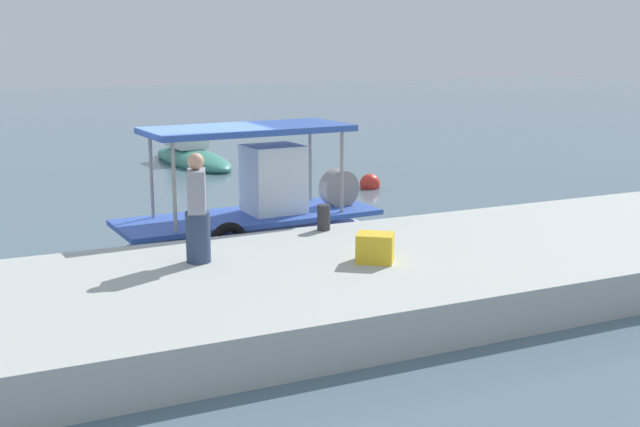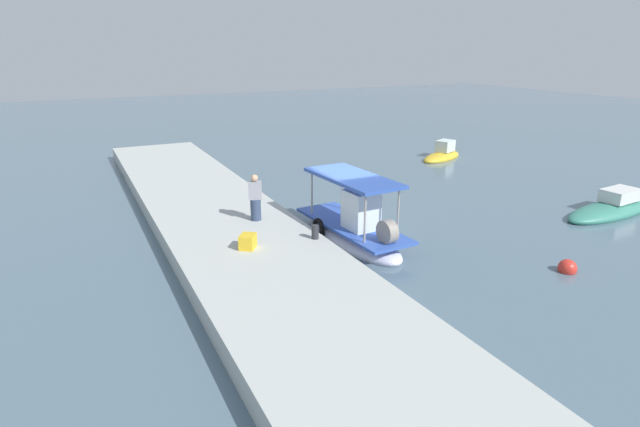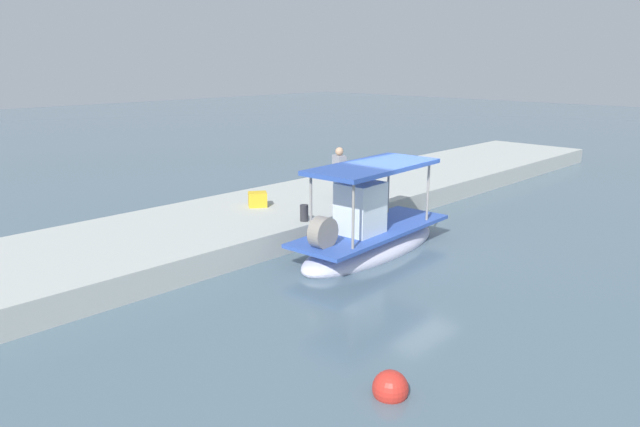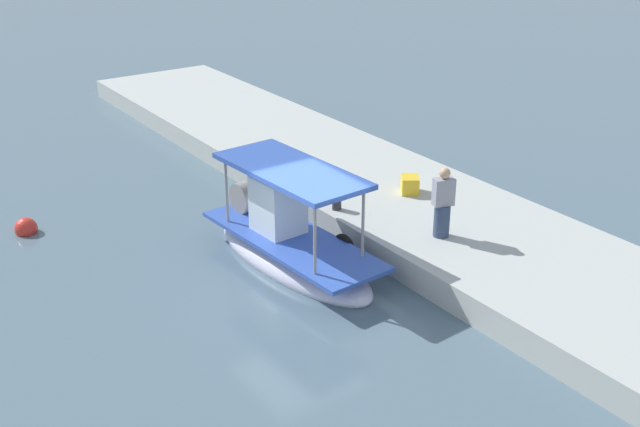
# 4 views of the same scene
# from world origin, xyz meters

# --- Properties ---
(ground_plane) EXTENTS (120.00, 120.00, 0.00)m
(ground_plane) POSITION_xyz_m (0.00, 0.00, 0.00)
(ground_plane) COLOR slate
(dock_quay) EXTENTS (36.00, 4.88, 0.67)m
(dock_quay) POSITION_xyz_m (0.00, -4.41, 0.34)
(dock_quay) COLOR #B2B7B1
(dock_quay) RESTS_ON ground_plane
(main_fishing_boat) EXTENTS (5.58, 2.15, 2.79)m
(main_fishing_boat) POSITION_xyz_m (1.05, -0.47, 0.47)
(main_fishing_boat) COLOR silver
(main_fishing_boat) RESTS_ON ground_plane
(fisherman_near_bollard) EXTENTS (0.49, 0.55, 1.72)m
(fisherman_near_bollard) POSITION_xyz_m (-0.97, -3.44, 1.45)
(fisherman_near_bollard) COLOR #31415D
(fisherman_near_bollard) RESTS_ON dock_quay
(mooring_bollard) EXTENTS (0.24, 0.24, 0.47)m
(mooring_bollard) POSITION_xyz_m (1.73, -2.33, 0.91)
(mooring_bollard) COLOR #2D2D33
(mooring_bollard) RESTS_ON dock_quay
(cargo_crate) EXTENTS (0.72, 0.70, 0.45)m
(cargo_crate) POSITION_xyz_m (1.53, -4.61, 0.90)
(cargo_crate) COLOR gold
(cargo_crate) RESTS_ON dock_quay
(marker_buoy) EXTENTS (0.58, 0.58, 0.58)m
(marker_buoy) POSITION_xyz_m (6.33, 4.30, 0.12)
(marker_buoy) COLOR red
(marker_buoy) RESTS_ON ground_plane
(moored_boat_near) EXTENTS (2.11, 5.52, 1.26)m
(moored_boat_near) POSITION_xyz_m (3.10, 11.01, 0.19)
(moored_boat_near) COLOR #388270
(moored_boat_near) RESTS_ON ground_plane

